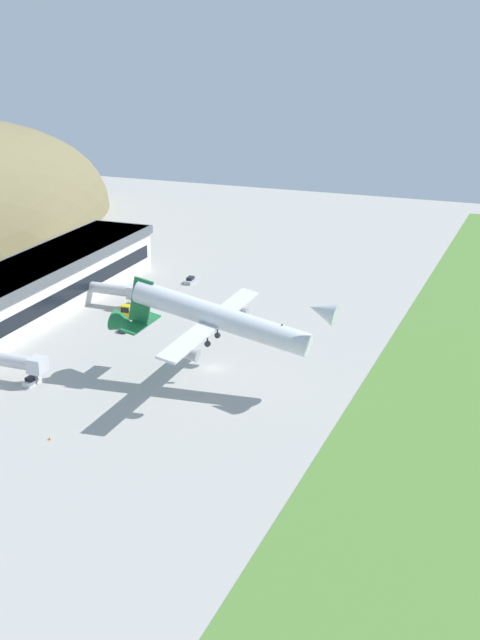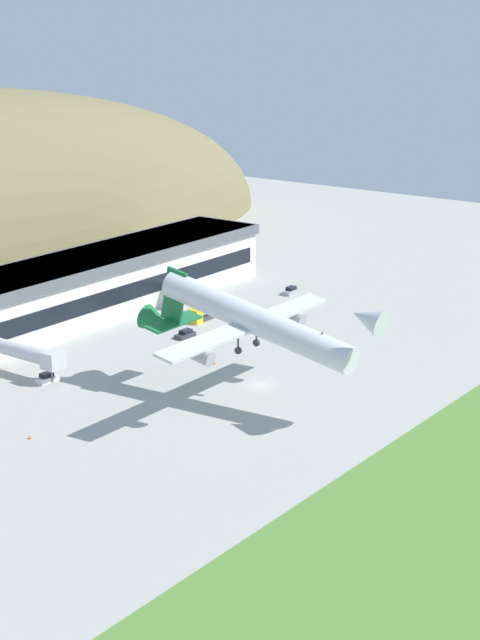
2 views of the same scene
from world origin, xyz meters
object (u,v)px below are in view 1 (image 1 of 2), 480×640
at_px(terminal_building, 4,300).
at_px(cargo_airplane, 216,318).
at_px(service_car_1, 126,328).
at_px(service_car_0, 32,381).
at_px(traffic_cone_1, 166,352).
at_px(jetway_1, 118,290).
at_px(jetway_0, 10,361).
at_px(service_car_2, 190,280).
at_px(fuel_truck, 131,307).
at_px(traffic_cone_0, 49,438).

relative_size(terminal_building, cargo_airplane, 2.48).
height_order(terminal_building, service_car_1, terminal_building).
xyz_separation_m(service_car_0, traffic_cone_1, (23.36, -16.55, -0.37)).
bearing_deg(service_car_1, jetway_1, 33.61).
xyz_separation_m(terminal_building, jetway_0, (-23.43, -17.32, -2.75)).
bearing_deg(cargo_airplane, service_car_2, 28.25).
relative_size(jetway_0, fuel_truck, 2.53).
xyz_separation_m(jetway_1, traffic_cone_0, (-64.92, -22.09, -3.71)).
height_order(jetway_0, traffic_cone_1, jetway_0).
distance_m(terminal_building, traffic_cone_0, 56.61).
distance_m(fuel_truck, traffic_cone_1, 26.57).
height_order(jetway_0, cargo_airplane, cargo_airplane).
bearing_deg(jetway_1, service_car_0, -171.88).
relative_size(cargo_airplane, traffic_cone_1, 76.73).
bearing_deg(terminal_building, service_car_0, -137.07).
bearing_deg(terminal_building, fuel_truck, -46.89).
bearing_deg(fuel_truck, traffic_cone_1, -137.12).
bearing_deg(terminal_building, service_car_2, -26.88).
height_order(cargo_airplane, service_car_1, cargo_airplane).
bearing_deg(jetway_1, service_car_2, -19.13).
distance_m(jetway_0, service_car_0, 5.74).
distance_m(cargo_airplane, fuel_truck, 47.33).
bearing_deg(service_car_2, service_car_1, -177.79).
xyz_separation_m(jetway_1, cargo_airplane, (-34.60, -39.10, 9.24)).
bearing_deg(service_car_2, jetway_1, 160.87).
xyz_separation_m(fuel_truck, traffic_cone_0, (-61.15, -16.95, -1.23)).
distance_m(terminal_building, service_car_2, 52.08).
distance_m(jetway_0, service_car_2, 69.90).
relative_size(cargo_airplane, service_car_1, 10.44).
relative_size(terminal_building, traffic_cone_1, 190.55).
bearing_deg(cargo_airplane, service_car_1, 55.54).
xyz_separation_m(jetway_0, jetway_1, (46.37, 1.99, -0.00)).
bearing_deg(jetway_0, service_car_2, -4.98).
height_order(terminal_building, jetway_1, terminal_building).
xyz_separation_m(cargo_airplane, traffic_cone_0, (-30.32, 17.01, -12.95)).
distance_m(service_car_1, service_car_2, 37.49).
height_order(jetway_1, service_car_0, jetway_1).
height_order(jetway_0, jetway_1, same).
height_order(service_car_1, traffic_cone_1, service_car_1).
bearing_deg(fuel_truck, terminal_building, 133.11).
bearing_deg(traffic_cone_0, jetway_1, 18.79).
relative_size(terminal_building, traffic_cone_0, 190.55).
distance_m(fuel_truck, traffic_cone_0, 63.46).
bearing_deg(cargo_airplane, terminal_building, 77.92).
height_order(fuel_truck, traffic_cone_0, fuel_truck).
bearing_deg(cargo_airplane, fuel_truck, 47.76).
relative_size(jetway_0, cargo_airplane, 0.38).
height_order(terminal_building, jetway_0, terminal_building).
xyz_separation_m(traffic_cone_0, traffic_cone_1, (41.70, -1.11, 0.00)).
distance_m(jetway_0, cargo_airplane, 40.01).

